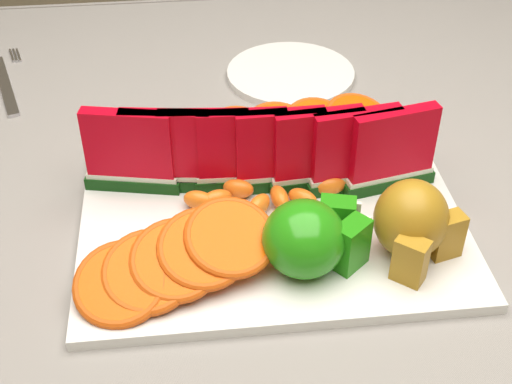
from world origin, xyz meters
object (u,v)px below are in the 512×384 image
at_px(apple_cluster, 311,238).
at_px(pear_cluster, 413,222).
at_px(side_plate, 291,74).
at_px(fork, 6,82).
at_px(platter, 272,220).

height_order(apple_cluster, pear_cluster, pear_cluster).
distance_m(pear_cluster, side_plate, 0.39).
distance_m(apple_cluster, fork, 0.55).
relative_size(platter, side_plate, 1.75).
relative_size(apple_cluster, pear_cluster, 1.11).
bearing_deg(platter, pear_cluster, -28.40).
xyz_separation_m(apple_cluster, pear_cluster, (0.10, 0.01, 0.01)).
bearing_deg(apple_cluster, side_plate, 84.15).
bearing_deg(fork, platter, -45.72).
relative_size(platter, apple_cluster, 3.47).
height_order(side_plate, fork, side_plate).
distance_m(platter, fork, 0.47).
bearing_deg(platter, apple_cluster, -69.44).
height_order(apple_cluster, fork, apple_cluster).
bearing_deg(pear_cluster, platter, 151.60).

